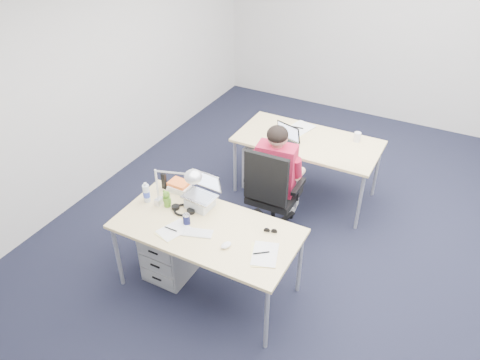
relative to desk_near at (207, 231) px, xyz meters
name	(u,v)px	position (x,y,z in m)	size (l,w,h in m)	color
floor	(332,266)	(0.94, 0.81, -0.68)	(7.00, 7.00, 0.00)	black
room	(356,109)	(0.94, 0.81, 1.03)	(6.02, 7.02, 2.80)	beige
desk_near	(207,231)	(0.00, 0.00, 0.00)	(1.60, 0.80, 0.73)	#DBBF7E
desk_far	(308,144)	(0.22, 1.83, 0.00)	(1.60, 0.80, 0.73)	#DBBF7E
office_chair	(272,210)	(0.19, 0.98, -0.38)	(0.70, 0.70, 1.09)	black
seated_person	(279,175)	(0.17, 1.16, -0.04)	(0.41, 0.71, 1.27)	#B71A3A
drawer_pedestal_near	(172,249)	(-0.42, 0.02, -0.41)	(0.40, 0.50, 0.55)	#9B9EA0
drawer_pedestal_far	(266,163)	(-0.28, 1.82, -0.41)	(0.40, 0.50, 0.55)	#9B9EA0
silver_laptop	(199,193)	(-0.20, 0.22, 0.20)	(0.29, 0.23, 0.31)	silver
wireless_keyboard	(197,233)	(-0.03, -0.10, 0.05)	(0.26, 0.11, 0.01)	white
computer_mouse	(226,245)	(0.27, -0.13, 0.06)	(0.06, 0.10, 0.04)	white
headphones	(183,209)	(-0.30, 0.10, 0.07)	(0.23, 0.17, 0.04)	black
can_koozie	(187,219)	(-0.17, -0.04, 0.10)	(0.06, 0.06, 0.10)	#151842
water_bottle	(146,192)	(-0.68, 0.07, 0.15)	(0.06, 0.06, 0.20)	silver
bear_figurine	(167,198)	(-0.47, 0.09, 0.13)	(0.09, 0.07, 0.17)	#3A771F
book_stack	(179,186)	(-0.51, 0.35, 0.09)	(0.20, 0.15, 0.09)	silver
cordless_phone	(164,181)	(-0.65, 0.31, 0.13)	(0.04, 0.03, 0.17)	black
papers_left	(173,230)	(-0.23, -0.17, 0.05)	(0.18, 0.26, 0.01)	#FAEA90
papers_right	(263,254)	(0.58, -0.08, 0.05)	(0.20, 0.28, 0.01)	#FAEA90
sunglasses	(270,231)	(0.51, 0.20, 0.06)	(0.12, 0.05, 0.03)	black
desk_lamp	(171,186)	(-0.40, 0.08, 0.30)	(0.45, 0.16, 0.51)	silver
dark_laptop	(282,135)	(0.00, 1.62, 0.16)	(0.31, 0.30, 0.22)	black
far_cup	(357,137)	(0.71, 2.07, 0.10)	(0.08, 0.08, 0.11)	white
far_papers	(298,129)	(0.03, 2.02, 0.05)	(0.24, 0.34, 0.01)	white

